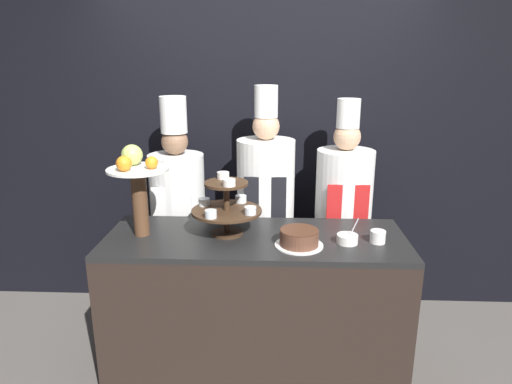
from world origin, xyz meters
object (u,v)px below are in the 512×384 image
object	(u,v)px
cake_round	(299,238)
chef_left	(178,207)
chef_center_left	(266,202)
tiered_stand	(227,205)
chef_center_right	(343,209)
serving_bowl_near	(347,239)
fruit_pedestal	(137,179)
cup_white	(378,237)

from	to	relation	value
cake_round	chef_left	size ratio (longest dim) A/B	0.16
cake_round	chef_center_left	xyz separation A→B (m)	(-0.21, 0.75, -0.03)
tiered_stand	chef_center_right	xyz separation A→B (m)	(0.79, 0.59, -0.21)
serving_bowl_near	chef_center_left	distance (m)	0.85
cake_round	serving_bowl_near	distance (m)	0.29
cake_round	serving_bowl_near	bearing A→B (deg)	10.53
cake_round	serving_bowl_near	size ratio (longest dim) A/B	1.80
cake_round	tiered_stand	bearing A→B (deg)	159.11
fruit_pedestal	chef_left	xyz separation A→B (m)	(0.10, 0.60, -0.37)
tiered_stand	chef_left	bearing A→B (deg)	126.05
cup_white	chef_left	xyz separation A→B (m)	(-1.32, 0.68, -0.06)
tiered_stand	fruit_pedestal	world-z (taller)	fruit_pedestal
tiered_stand	chef_center_left	xyz separation A→B (m)	(0.22, 0.59, -0.16)
tiered_stand	chef_center_right	world-z (taller)	chef_center_right
tiered_stand	chef_center_right	distance (m)	1.00
cup_white	chef_center_left	size ratio (longest dim) A/B	0.05
fruit_pedestal	cup_white	world-z (taller)	fruit_pedestal
cup_white	chef_left	world-z (taller)	chef_left
cup_white	serving_bowl_near	bearing A→B (deg)	-174.86
tiered_stand	cake_round	distance (m)	0.48
chef_left	chef_center_right	bearing A→B (deg)	-0.00
cup_white	serving_bowl_near	xyz separation A→B (m)	(-0.18, -0.02, -0.01)
cup_white	chef_center_right	bearing A→B (deg)	98.52
fruit_pedestal	serving_bowl_near	size ratio (longest dim) A/B	3.50
cake_round	chef_left	bearing A→B (deg)	138.79
tiered_stand	serving_bowl_near	size ratio (longest dim) A/B	2.75
serving_bowl_near	chef_left	bearing A→B (deg)	148.50
chef_left	chef_center_right	size ratio (longest dim) A/B	1.01
fruit_pedestal	chef_center_left	size ratio (longest dim) A/B	0.30
fruit_pedestal	chef_center_right	size ratio (longest dim) A/B	0.31
chef_left	chef_center_left	size ratio (longest dim) A/B	0.96
fruit_pedestal	serving_bowl_near	bearing A→B (deg)	-4.34
fruit_pedestal	serving_bowl_near	world-z (taller)	fruit_pedestal
serving_bowl_near	chef_center_right	xyz separation A→B (m)	(0.08, 0.70, -0.05)
cake_round	chef_center_right	world-z (taller)	chef_center_right
tiered_stand	cup_white	world-z (taller)	tiered_stand
fruit_pedestal	chef_left	bearing A→B (deg)	80.45
cake_round	chef_left	world-z (taller)	chef_left
cup_white	chef_left	distance (m)	1.48
chef_left	serving_bowl_near	bearing A→B (deg)	-31.50
serving_bowl_near	chef_left	distance (m)	1.34
cake_round	chef_center_left	bearing A→B (deg)	105.53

